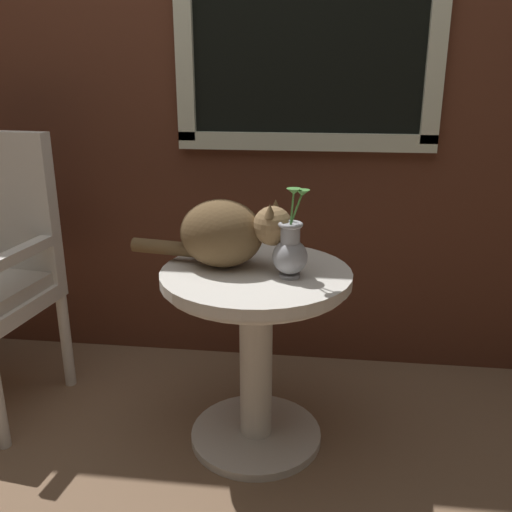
% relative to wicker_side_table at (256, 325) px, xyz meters
% --- Properties ---
extents(ground_plane, '(6.00, 6.00, 0.00)m').
position_rel_wicker_side_table_xyz_m(ground_plane, '(-0.24, -0.19, -0.45)').
color(ground_plane, '#7F6047').
extents(back_wall, '(4.00, 0.07, 2.60)m').
position_rel_wicker_side_table_xyz_m(back_wall, '(-0.23, 0.64, 0.86)').
color(back_wall, '#562D1E').
rests_on(back_wall, ground_plane).
extents(wicker_side_table, '(0.63, 0.63, 0.64)m').
position_rel_wicker_side_table_xyz_m(wicker_side_table, '(0.00, 0.00, 0.00)').
color(wicker_side_table, silver).
rests_on(wicker_side_table, ground_plane).
extents(cat, '(0.56, 0.27, 0.23)m').
position_rel_wicker_side_table_xyz_m(cat, '(-0.10, 0.03, 0.31)').
color(cat, brown).
rests_on(cat, wicker_side_table).
extents(pewter_vase_with_ivy, '(0.11, 0.12, 0.29)m').
position_rel_wicker_side_table_xyz_m(pewter_vase_with_ivy, '(0.11, -0.05, 0.28)').
color(pewter_vase_with_ivy, '#99999E').
rests_on(pewter_vase_with_ivy, wicker_side_table).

